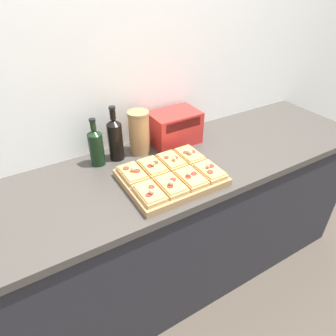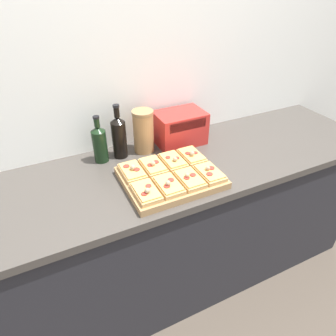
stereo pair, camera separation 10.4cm
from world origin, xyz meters
name	(u,v)px [view 1 (the left image)]	position (x,y,z in m)	size (l,w,h in m)	color
ground_plane	(185,319)	(0.00, 0.00, 0.00)	(12.00, 12.00, 0.00)	#4C4238
wall_back	(122,86)	(0.00, 0.67, 1.25)	(6.00, 0.06, 2.50)	silver
kitchen_counter	(158,233)	(0.00, 0.32, 0.46)	(2.63, 0.67, 0.91)	#232328
cutting_board	(171,177)	(0.02, 0.20, 0.93)	(0.45, 0.36, 0.03)	#A37A4C
pizza_slice_back_left	(132,173)	(-0.14, 0.29, 0.96)	(0.10, 0.16, 0.05)	tan
pizza_slice_back_midleft	(153,167)	(-0.03, 0.29, 0.96)	(0.10, 0.16, 0.05)	tan
pizza_slice_back_midright	(172,161)	(0.07, 0.29, 0.96)	(0.10, 0.16, 0.05)	tan
pizza_slice_back_right	(189,155)	(0.18, 0.29, 0.96)	(0.10, 0.16, 0.05)	tan
pizza_slice_front_left	(150,193)	(-0.14, 0.12, 0.96)	(0.10, 0.16, 0.05)	tan
pizza_slice_front_midleft	(171,185)	(-0.03, 0.12, 0.96)	(0.10, 0.16, 0.05)	tan
pizza_slice_front_midright	(191,178)	(0.07, 0.12, 0.96)	(0.10, 0.16, 0.05)	tan
pizza_slice_front_right	(210,171)	(0.18, 0.12, 0.96)	(0.10, 0.16, 0.05)	tan
olive_oil_bottle	(96,146)	(-0.23, 0.53, 1.02)	(0.07, 0.07, 0.26)	black
wine_bottle	(115,138)	(-0.12, 0.53, 1.04)	(0.08, 0.08, 0.30)	black
grain_jar_tall	(139,132)	(0.01, 0.53, 1.03)	(0.12, 0.12, 0.24)	#AD7F4C
toaster_oven	(174,127)	(0.24, 0.52, 1.01)	(0.30, 0.19, 0.19)	red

